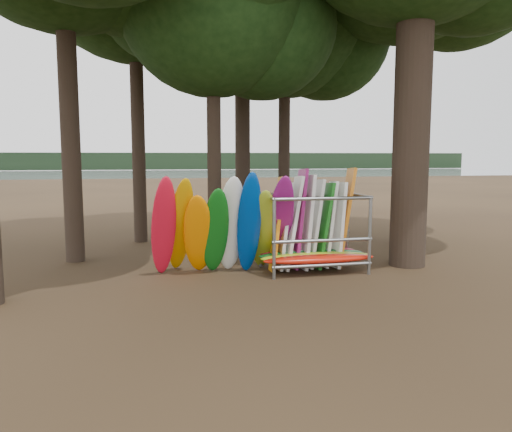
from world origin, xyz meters
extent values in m
plane|color=#47331E|center=(0.00, 0.00, 0.00)|extent=(120.00, 120.00, 0.00)
plane|color=gray|center=(0.00, 60.00, 0.00)|extent=(160.00, 160.00, 0.00)
cube|color=black|center=(0.00, 110.00, 2.00)|extent=(160.00, 4.00, 4.00)
cylinder|color=black|center=(-5.26, 3.08, 6.19)|extent=(0.55, 0.55, 12.38)
cylinder|color=black|center=(-3.40, 6.18, 5.97)|extent=(0.47, 0.47, 11.95)
cylinder|color=black|center=(0.58, 7.12, 6.33)|extent=(0.58, 0.58, 12.67)
cylinder|color=black|center=(2.21, 6.90, 5.05)|extent=(0.45, 0.45, 10.11)
ellipsoid|color=black|center=(2.21, 6.90, 8.59)|extent=(7.44, 7.44, 6.47)
cylinder|color=black|center=(-1.03, 3.52, 4.64)|extent=(0.44, 0.44, 9.28)
cylinder|color=black|center=(5.52, 3.66, 6.51)|extent=(0.47, 0.47, 13.01)
cylinder|color=black|center=(4.07, 0.42, 6.25)|extent=(1.00, 1.00, 12.49)
ellipsoid|color=red|center=(-2.75, 0.35, 1.32)|extent=(0.78, 1.46, 2.74)
ellipsoid|color=#E29E04|center=(-2.31, 0.61, 1.29)|extent=(0.84, 1.97, 2.73)
ellipsoid|color=orange|center=(-1.87, 0.43, 1.08)|extent=(0.94, 1.62, 2.31)
ellipsoid|color=#0E6116|center=(-1.43, 0.35, 1.16)|extent=(0.71, 1.41, 2.44)
ellipsoid|color=white|center=(-1.00, 0.52, 1.30)|extent=(0.76, 1.30, 2.71)
ellipsoid|color=#023591|center=(-0.56, 0.27, 1.36)|extent=(0.65, 1.20, 2.81)
ellipsoid|color=#8DA620|center=(-0.12, 0.53, 1.13)|extent=(0.88, 1.71, 2.41)
ellipsoid|color=#84166D|center=(0.32, 0.45, 1.31)|extent=(0.91, 2.07, 2.79)
ellipsoid|color=red|center=(1.24, -0.13, 0.42)|extent=(3.06, 0.55, 0.24)
ellipsoid|color=#A1BE19|center=(1.24, 0.17, 0.42)|extent=(3.05, 0.55, 0.24)
ellipsoid|color=#166324|center=(1.24, 0.52, 0.42)|extent=(2.99, 0.55, 0.24)
ellipsoid|color=#BA0D2E|center=(1.24, 0.88, 0.42)|extent=(2.82, 0.55, 0.24)
cube|color=orange|center=(0.24, 0.49, 1.27)|extent=(0.44, 0.76, 2.57)
cube|color=silver|center=(0.46, 0.62, 1.19)|extent=(0.43, 0.78, 2.42)
cube|color=silver|center=(0.69, 0.54, 1.29)|extent=(0.58, 0.79, 2.58)
cube|color=#8E1762|center=(0.91, 0.67, 1.37)|extent=(0.45, 0.80, 2.77)
cube|color=silver|center=(1.13, 0.50, 1.29)|extent=(0.39, 0.77, 2.62)
cube|color=silver|center=(1.35, 0.66, 1.23)|extent=(0.52, 0.80, 2.48)
cube|color=#176917|center=(1.57, 0.53, 1.19)|extent=(0.55, 0.78, 2.40)
cube|color=white|center=(1.80, 0.68, 1.20)|extent=(0.43, 0.76, 2.43)
cube|color=white|center=(2.02, 0.55, 1.19)|extent=(0.36, 0.78, 2.40)
cube|color=orange|center=(2.24, 0.67, 1.39)|extent=(0.61, 0.76, 2.79)
camera|label=1|loc=(-3.12, -12.32, 3.09)|focal=35.00mm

